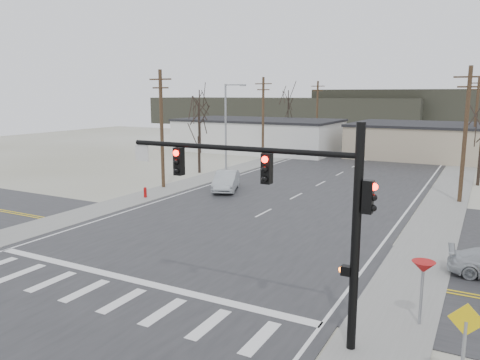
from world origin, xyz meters
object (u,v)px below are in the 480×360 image
at_px(traffic_signal_mast, 298,200).
at_px(fire_hydrant, 145,192).
at_px(car_far_a, 399,148).
at_px(sedan_crossing, 226,181).
at_px(car_far_b, 362,135).

distance_m(traffic_signal_mast, fire_hydrant, 23.39).
relative_size(traffic_signal_mast, car_far_a, 1.69).
xyz_separation_m(traffic_signal_mast, car_far_a, (-5.39, 51.23, -3.86)).
bearing_deg(sedan_crossing, traffic_signal_mast, -75.75).
relative_size(traffic_signal_mast, sedan_crossing, 1.82).
relative_size(traffic_signal_mast, fire_hydrant, 10.29).
bearing_deg(car_far_a, traffic_signal_mast, 97.34).
bearing_deg(fire_hydrant, car_far_b, 86.79).
bearing_deg(sedan_crossing, car_far_b, 70.12).
height_order(traffic_signal_mast, car_far_a, traffic_signal_mast).
bearing_deg(car_far_b, traffic_signal_mast, -98.65).
xyz_separation_m(fire_hydrant, car_far_b, (3.12, 55.60, 0.34)).
bearing_deg(fire_hydrant, car_far_a, 71.06).
distance_m(sedan_crossing, car_far_a, 32.76).
bearing_deg(car_far_b, sedan_crossing, -109.54).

